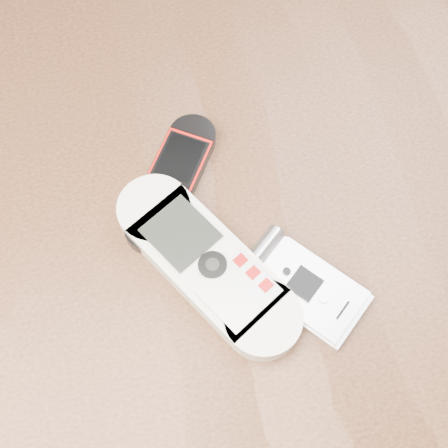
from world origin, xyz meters
TOP-DOWN VIEW (x-y plane):
  - ground at (0.00, 0.00)m, footprint 4.00×4.00m
  - table at (0.00, 0.00)m, footprint 1.20×0.80m
  - nokia_white at (-0.02, -0.03)m, footprint 0.15×0.19m
  - nokia_black_red at (-0.03, 0.05)m, footprint 0.11×0.13m
  - motorola_razr at (0.06, -0.07)m, footprint 0.11×0.11m

SIDE VIEW (x-z plane):
  - ground at x=0.00m, z-range 0.00..0.00m
  - table at x=0.00m, z-range 0.27..1.02m
  - nokia_black_red at x=-0.03m, z-range 0.75..0.76m
  - motorola_razr at x=0.06m, z-range 0.75..0.77m
  - nokia_white at x=-0.02m, z-range 0.75..0.77m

